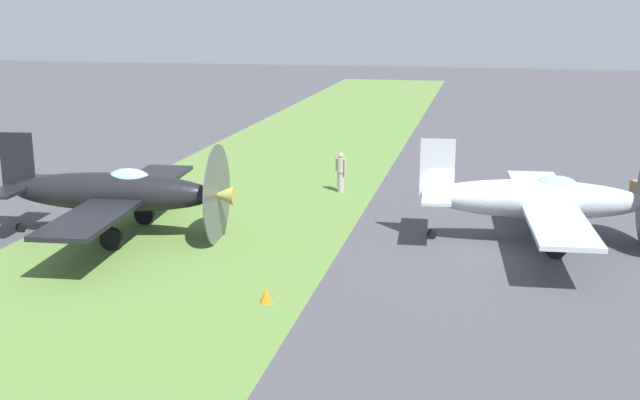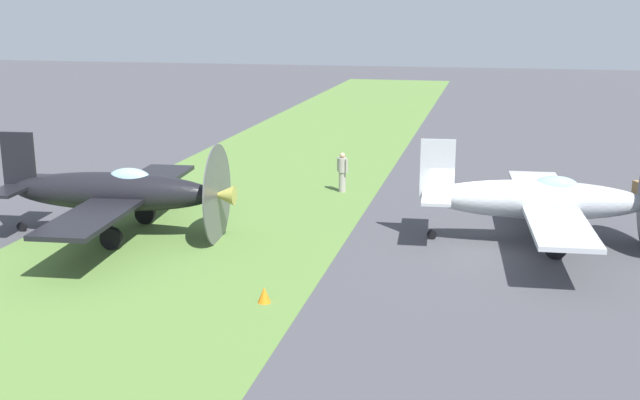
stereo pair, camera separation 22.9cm
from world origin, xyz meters
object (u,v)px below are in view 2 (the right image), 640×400
(ground_crew_chief, at_px, (342,171))
(runway_marker_cone, at_px, (264,295))
(airplane_lead, at_px, (541,200))
(airplane_wingman, at_px, (117,192))

(ground_crew_chief, height_order, runway_marker_cone, ground_crew_chief)
(airplane_lead, relative_size, ground_crew_chief, 5.93)
(airplane_lead, xyz_separation_m, ground_crew_chief, (-5.98, -7.90, -0.62))
(airplane_lead, bearing_deg, airplane_wingman, -85.13)
(airplane_wingman, xyz_separation_m, runway_marker_cone, (5.01, 6.79, -1.35))
(airplane_lead, distance_m, airplane_wingman, 14.44)
(airplane_lead, xyz_separation_m, runway_marker_cone, (7.17, -7.50, -1.31))
(airplane_lead, bearing_deg, ground_crew_chief, -130.83)
(airplane_lead, relative_size, runway_marker_cone, 23.30)
(airplane_lead, bearing_deg, runway_marker_cone, -50.00)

